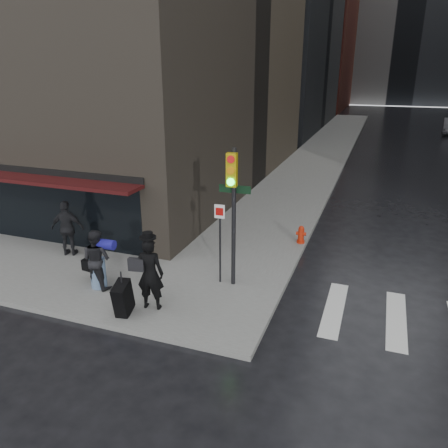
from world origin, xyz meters
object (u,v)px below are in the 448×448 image
at_px(man_overcoat, 144,278).
at_px(man_jeans, 97,259).
at_px(traffic_light, 232,200).
at_px(fire_hydrant, 301,235).
at_px(man_greycoat, 68,228).

xyz_separation_m(man_overcoat, man_jeans, (-1.93, 0.63, -0.03)).
bearing_deg(man_jeans, man_overcoat, 169.03).
bearing_deg(man_jeans, traffic_light, -151.19).
bearing_deg(man_overcoat, fire_hydrant, -126.57).
xyz_separation_m(man_jeans, traffic_light, (3.62, 1.43, 1.73)).
xyz_separation_m(man_overcoat, traffic_light, (1.69, 2.06, 1.70)).
bearing_deg(man_jeans, fire_hydrant, -125.18).
xyz_separation_m(man_overcoat, man_greycoat, (-4.25, 2.28, 0.03)).
bearing_deg(man_overcoat, man_greycoat, -38.20).
bearing_deg(traffic_light, man_overcoat, -132.32).
height_order(man_overcoat, man_jeans, man_overcoat).
bearing_deg(traffic_light, man_greycoat, 174.98).
distance_m(man_greycoat, fire_hydrant, 8.21).
xyz_separation_m(man_jeans, fire_hydrant, (4.95, 5.41, -0.60)).
bearing_deg(man_jeans, man_greycoat, -28.02).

